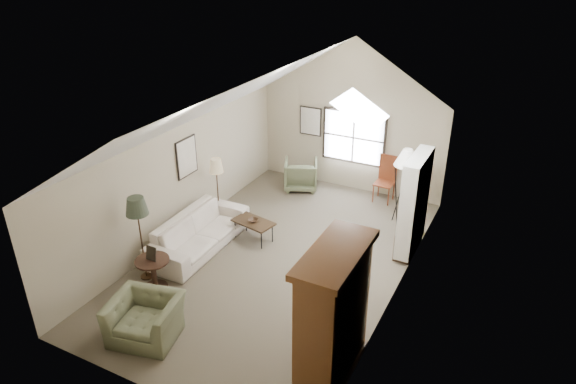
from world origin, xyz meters
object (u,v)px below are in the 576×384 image
at_px(armoire, 333,314).
at_px(side_table, 154,274).
at_px(armchair_far, 301,174).
at_px(armchair_near, 145,319).
at_px(side_chair, 385,180).
at_px(sofa, 199,232).
at_px(coffee_table, 254,230).

distance_m(armoire, side_table, 3.94).
xyz_separation_m(armchair_far, side_table, (-0.55, -5.31, -0.07)).
distance_m(armchair_near, side_chair, 7.00).
distance_m(armoire, sofa, 4.48).
relative_size(coffee_table, side_table, 1.41).
xyz_separation_m(armoire, armchair_far, (-3.29, 5.72, -0.70)).
distance_m(armchair_far, coffee_table, 2.91).
xyz_separation_m(sofa, side_table, (0.10, -1.60, -0.05)).
bearing_deg(armoire, side_chair, 100.04).
xyz_separation_m(armchair_far, side_chair, (2.22, 0.28, 0.20)).
relative_size(armoire, side_chair, 1.84).
distance_m(armchair_near, coffee_table, 3.52).
relative_size(armchair_near, side_table, 1.72).
relative_size(coffee_table, side_chair, 0.77).
bearing_deg(sofa, armchair_far, -10.93).
xyz_separation_m(sofa, side_chair, (2.88, 3.99, 0.22)).
distance_m(armoire, side_chair, 6.12).
relative_size(armchair_far, coffee_table, 0.96).
bearing_deg(armchair_far, armchair_near, 67.64).
xyz_separation_m(armchair_far, coffee_table, (0.23, -2.89, -0.17)).
bearing_deg(armoire, armchair_far, 119.88).
bearing_deg(coffee_table, sofa, -137.26).
distance_m(sofa, side_chair, 4.93).
distance_m(armchair_far, side_chair, 2.25).
xyz_separation_m(coffee_table, side_table, (-0.78, -2.42, 0.09)).
relative_size(sofa, armchair_near, 2.32).
height_order(armchair_near, coffee_table, armchair_near).
relative_size(sofa, coffee_table, 2.83).
height_order(armchair_far, coffee_table, armchair_far).
distance_m(armchair_near, armchair_far, 6.42).
bearing_deg(coffee_table, armchair_far, 94.54).
height_order(sofa, side_chair, side_chair).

